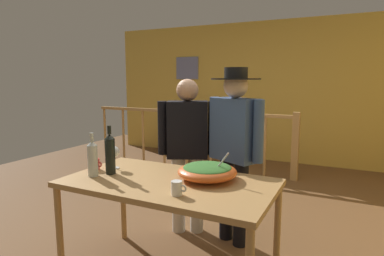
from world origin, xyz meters
The scene contains 15 objects.
ground_plane centered at (0.00, 0.00, 0.00)m, with size 8.21×8.21×0.00m, color brown.
back_wall centered at (0.00, 3.06, 1.28)m, with size 6.31×0.10×2.56m, color gold.
framed_picture centered at (-1.60, 3.00, 1.73)m, with size 0.49×0.03×0.44m, color slate.
stair_railing centered at (-0.61, 1.96, 0.64)m, with size 3.74×0.10×1.03m.
tv_console centered at (-1.52, 2.71, 0.24)m, with size 0.90×0.40×0.48m, color #38281E.
flat_screen_tv centered at (-1.52, 2.68, 0.71)m, with size 0.48×0.12×0.38m.
serving_table centered at (0.29, -1.01, 0.71)m, with size 1.53×0.83×0.78m.
salad_bowl centered at (0.53, -0.86, 0.85)m, with size 0.44×0.44×0.22m.
wine_glass centered at (-0.28, -0.92, 0.92)m, with size 0.08×0.08×0.19m.
wine_bottle_dark centered at (-0.20, -1.06, 0.95)m, with size 0.08×0.08×0.38m.
wine_bottle_clear centered at (-0.28, -1.17, 0.93)m, with size 0.08×0.08×0.33m.
mug_white centered at (0.49, -1.25, 0.83)m, with size 0.11×0.07×0.09m.
mug_red centered at (-0.40, -1.03, 0.83)m, with size 0.12×0.08×0.09m.
person_standing_left centered at (0.05, -0.24, 0.89)m, with size 0.53×0.36×1.52m.
person_standing_right centered at (0.53, -0.24, 0.97)m, with size 0.58×0.43×1.62m.
Camera 1 is at (1.46, -3.00, 1.52)m, focal length 30.44 mm.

